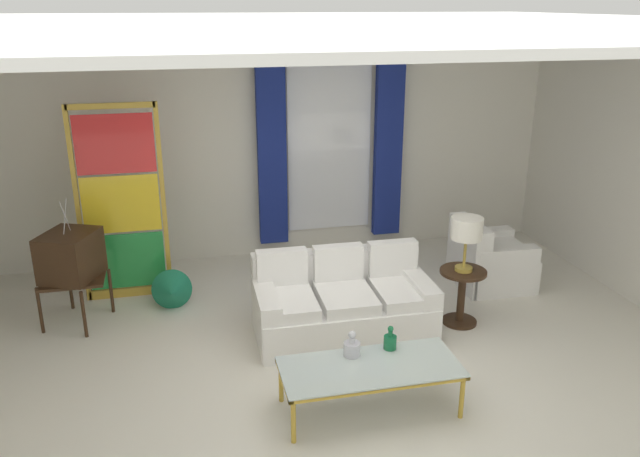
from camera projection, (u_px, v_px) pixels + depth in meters
name	position (u px, v px, depth m)	size (l,w,h in m)	color
ground_plane	(334.00, 368.00, 5.90)	(16.00, 16.00, 0.00)	silver
wall_rear	(276.00, 141.00, 8.21)	(8.00, 0.12, 3.00)	white
ceiling_slab	(314.00, 22.00, 5.63)	(8.00, 7.60, 0.04)	white
curtained_window	(331.00, 122.00, 8.12)	(2.00, 0.17, 2.70)	white
couch_white_long	(342.00, 303.00, 6.49)	(1.77, 0.95, 0.86)	white
coffee_table	(370.00, 369.00, 5.19)	(1.46, 0.63, 0.41)	silver
bottle_blue_decanter	(352.00, 347.00, 5.30)	(0.14, 0.14, 0.23)	silver
bottle_crystal_tall	(390.00, 341.00, 5.41)	(0.11, 0.11, 0.21)	#196B3D
vintage_tv	(71.00, 258.00, 6.51)	(0.70, 0.74, 1.35)	#382314
armchair_white	(488.00, 262.00, 7.56)	(0.84, 0.84, 0.80)	white
stained_glass_divider	(122.00, 208.00, 7.01)	(0.95, 0.05, 2.20)	gold
peacock_figurine	(172.00, 292.00, 6.94)	(0.44, 0.60, 0.50)	beige
round_side_table	(462.00, 292.00, 6.62)	(0.48, 0.48, 0.59)	#382314
table_lamp_brass	(467.00, 231.00, 6.40)	(0.32, 0.32, 0.57)	#B29338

